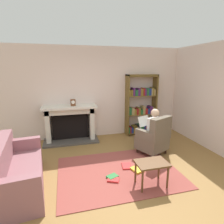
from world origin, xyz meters
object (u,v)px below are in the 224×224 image
at_px(bookshelf, 141,107).
at_px(seated_reader, 151,129).
at_px(side_table, 152,166).
at_px(sofa_floral, 17,172).
at_px(mantel_clock, 73,103).
at_px(fireplace, 70,122).
at_px(armchair_reading, 154,138).

distance_m(bookshelf, seated_reader, 1.43).
distance_m(seated_reader, side_table, 1.39).
height_order(bookshelf, sofa_floral, bookshelf).
distance_m(mantel_clock, sofa_floral, 2.39).
bearing_deg(bookshelf, seated_reader, -103.38).
distance_m(sofa_floral, side_table, 2.35).
xyz_separation_m(fireplace, mantel_clock, (0.10, -0.10, 0.58)).
height_order(fireplace, mantel_clock, mantel_clock).
bearing_deg(sofa_floral, armchair_reading, -84.78).
bearing_deg(side_table, fireplace, 116.72).
relative_size(bookshelf, seated_reader, 1.66).
height_order(mantel_clock, armchair_reading, mantel_clock).
relative_size(fireplace, seated_reader, 1.35).
distance_m(fireplace, mantel_clock, 0.60).
height_order(bookshelf, armchair_reading, bookshelf).
bearing_deg(bookshelf, armchair_reading, -100.59).
relative_size(armchair_reading, side_table, 1.73).
bearing_deg(armchair_reading, mantel_clock, -61.01).
height_order(bookshelf, side_table, bookshelf).
distance_m(armchair_reading, seated_reader, 0.23).
height_order(mantel_clock, seated_reader, mantel_clock).
bearing_deg(fireplace, mantel_clock, -45.29).
xyz_separation_m(fireplace, side_table, (1.29, -2.57, -0.18)).
height_order(sofa_floral, side_table, sofa_floral).
relative_size(mantel_clock, side_table, 0.33).
relative_size(armchair_reading, sofa_floral, 0.55).
height_order(fireplace, bookshelf, bookshelf).
xyz_separation_m(sofa_floral, side_table, (2.29, -0.51, 0.06)).
bearing_deg(fireplace, armchair_reading, -36.64).
distance_m(fireplace, armchair_reading, 2.41).
relative_size(fireplace, mantel_clock, 8.42).
relative_size(mantel_clock, armchair_reading, 0.19).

